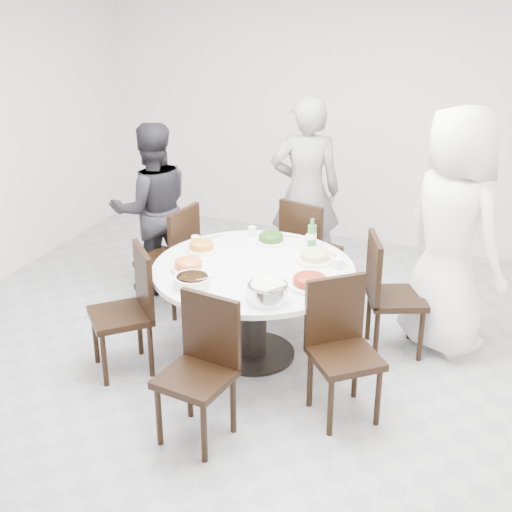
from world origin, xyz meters
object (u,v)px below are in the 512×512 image
at_px(diner_right, 453,232).
at_px(diner_middle, 306,192).
at_px(chair_nw, 167,258).
at_px(soup_bowl, 192,281).
at_px(dining_table, 254,312).
at_px(chair_ne, 397,295).
at_px(chair_n, 311,249).
at_px(chair_s, 195,375).
at_px(diner_left, 152,209).
at_px(chair_sw, 120,313).
at_px(chair_se, 345,354).
at_px(beverage_bottle, 312,234).
at_px(rice_bowl, 268,293).

xyz_separation_m(diner_right, diner_middle, (-1.40, 0.73, -0.08)).
relative_size(chair_nw, soup_bowl, 3.78).
bearing_deg(dining_table, chair_ne, 26.63).
xyz_separation_m(chair_n, chair_s, (-0.04, -2.21, 0.00)).
height_order(diner_middle, soup_bowl, diner_middle).
xyz_separation_m(diner_left, soup_bowl, (1.02, -1.23, 0.01)).
bearing_deg(chair_ne, soup_bowl, 103.72).
relative_size(chair_sw, chair_s, 1.00).
height_order(chair_se, beverage_bottle, beverage_bottle).
distance_m(chair_n, rice_bowl, 1.64).
bearing_deg(chair_n, soup_bowl, 90.78).
height_order(diner_right, rice_bowl, diner_right).
bearing_deg(chair_sw, beverage_bottle, 89.47).
bearing_deg(diner_right, chair_nw, 45.42).
bearing_deg(chair_ne, diner_right, -78.37).
bearing_deg(diner_right, beverage_bottle, 50.62).
bearing_deg(chair_s, chair_sw, 156.31).
bearing_deg(chair_s, beverage_bottle, 89.17).
height_order(chair_ne, soup_bowl, chair_ne).
bearing_deg(rice_bowl, diner_left, 141.98).
bearing_deg(beverage_bottle, diner_middle, 111.37).
distance_m(chair_s, beverage_bottle, 1.66).
height_order(chair_sw, chair_s, same).
xyz_separation_m(chair_ne, diner_middle, (-1.07, 0.96, 0.40)).
height_order(chair_ne, chair_n, same).
relative_size(chair_n, chair_nw, 1.00).
relative_size(chair_s, diner_right, 0.50).
relative_size(chair_se, soup_bowl, 3.78).
relative_size(dining_table, diner_middle, 0.86).
xyz_separation_m(chair_n, diner_left, (-1.38, -0.35, 0.30)).
height_order(diner_right, diner_left, diner_right).
bearing_deg(dining_table, diner_right, 28.94).
bearing_deg(diner_right, chair_sw, 69.67).
bearing_deg(soup_bowl, chair_sw, -170.63).
distance_m(diner_middle, soup_bowl, 1.93).
relative_size(chair_ne, chair_sw, 1.00).
xyz_separation_m(dining_table, diner_middle, (-0.09, 1.46, 0.50)).
xyz_separation_m(chair_ne, beverage_bottle, (-0.70, 0.02, 0.40)).
xyz_separation_m(chair_nw, rice_bowl, (1.29, -0.93, 0.33)).
relative_size(chair_n, soup_bowl, 3.78).
distance_m(diner_right, beverage_bottle, 1.06).
height_order(diner_right, soup_bowl, diner_right).
height_order(dining_table, chair_ne, chair_ne).
distance_m(chair_se, diner_left, 2.51).
distance_m(chair_s, diner_left, 2.31).
height_order(dining_table, diner_middle, diner_middle).
relative_size(diner_right, rice_bowl, 6.95).
bearing_deg(dining_table, chair_se, -29.92).
distance_m(chair_ne, chair_nw, 1.97).
bearing_deg(rice_bowl, chair_nw, 144.15).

